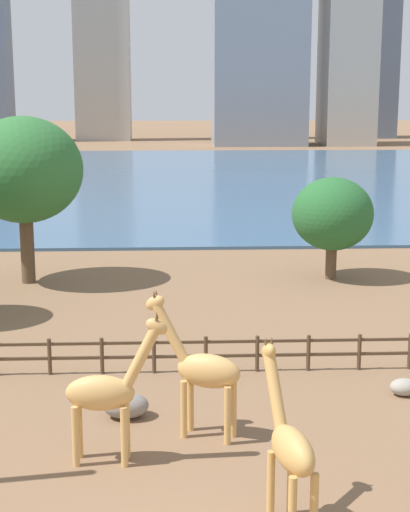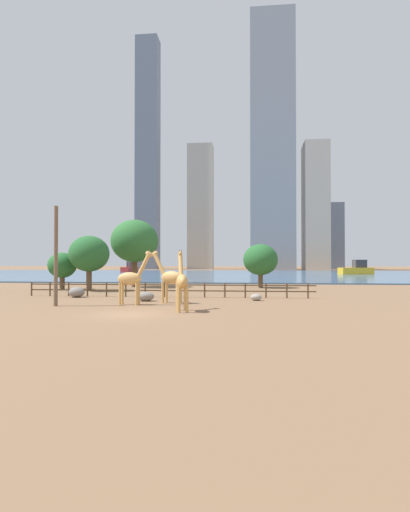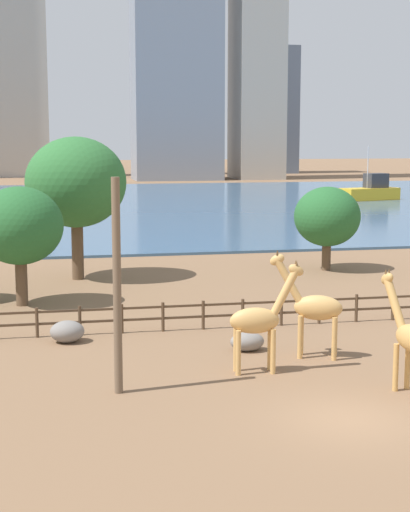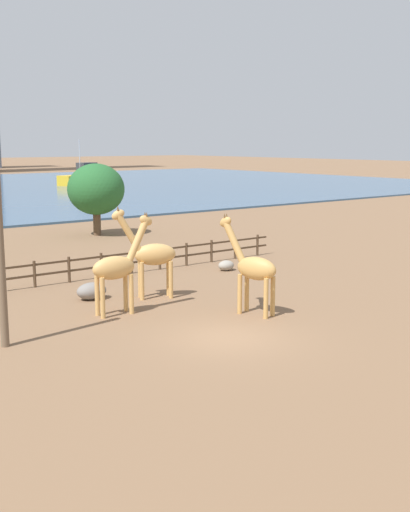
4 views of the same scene
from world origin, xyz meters
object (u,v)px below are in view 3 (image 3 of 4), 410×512
tree_left_small (76,183)px  boulder_by_pole (247,342)px  giraffe_companion (314,307)px  giraffe_tall (259,320)px  tree_right_tall (20,226)px  boulder_near_fence (67,332)px  utility_pole (117,287)px  tree_left_large (327,217)px  boat_ferry (371,191)px

tree_left_small → boulder_by_pole: bearing=-71.3°
giraffe_companion → giraffe_tall: bearing=52.5°
tree_right_tall → boulder_near_fence: bearing=-75.4°
boulder_by_pole → tree_right_tall: (-9.08, 10.62, 3.68)m
giraffe_tall → utility_pole: (-5.20, -1.31, 1.66)m
tree_left_large → tree_left_small: size_ratio=0.63×
giraffe_tall → boulder_by_pole: (0.33, 2.90, -1.57)m
giraffe_companion → utility_pole: 8.44m
giraffe_tall → tree_right_tall: 16.24m
tree_right_tall → tree_left_small: (3.11, 7.01, 1.75)m
utility_pole → boat_ferry: size_ratio=0.85×
tree_left_small → boat_ferry: 65.57m
giraffe_companion → tree_left_large: bearing=-88.7°
tree_left_small → tree_left_large: bearing=0.5°
giraffe_companion → boulder_near_fence: 10.31m
utility_pole → giraffe_companion: bearing=19.7°
boat_ferry → giraffe_companion: bearing=51.0°
giraffe_tall → boulder_near_fence: bearing=143.5°
boulder_near_fence → tree_left_small: (1.06, 14.86, 5.35)m
giraffe_tall → giraffe_companion: bearing=33.4°
boulder_by_pole → utility_pole: bearing=-142.7°
boulder_by_pole → boat_ferry: size_ratio=0.16×
boulder_near_fence → tree_left_large: size_ratio=0.27×
utility_pole → tree_left_small: size_ratio=0.85×
giraffe_companion → boulder_near_fence: giraffe_companion is taller
giraffe_tall → boat_ferry: boat_ferry is taller
tree_left_large → tree_right_tall: 20.24m
boulder_by_pole → giraffe_companion: bearing=-32.1°
giraffe_tall → utility_pole: 5.62m
giraffe_tall → tree_left_large: bearing=67.5°
giraffe_companion → boulder_by_pole: giraffe_companion is taller
tree_left_small → giraffe_companion: bearing=-66.6°
tree_left_small → giraffe_tall: bearing=-74.6°
giraffe_companion → tree_left_small: tree_left_small is taller
utility_pole → boat_ferry: boat_ferry is taller
giraffe_companion → tree_right_tall: size_ratio=0.69×
giraffe_companion → tree_left_large: (7.59, 19.18, 1.46)m
giraffe_companion → utility_pole: (-7.80, -2.79, 1.62)m
giraffe_tall → boat_ferry: size_ratio=0.48×
boulder_near_fence → boat_ferry: 78.15m
boulder_near_fence → tree_left_large: (16.88, 14.99, 2.99)m
giraffe_companion → boulder_near_fence: size_ratio=2.92×
giraffe_tall → giraffe_companion: giraffe_companion is taller
giraffe_companion → boat_ferry: size_ratio=0.49×
utility_pole → boulder_by_pole: bearing=37.3°
giraffe_tall → tree_left_small: 21.63m
utility_pole → tree_right_tall: 15.26m
boulder_by_pole → tree_left_large: 20.53m
giraffe_tall → boulder_by_pole: bearing=87.3°
boulder_by_pole → giraffe_tall: bearing=-96.4°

